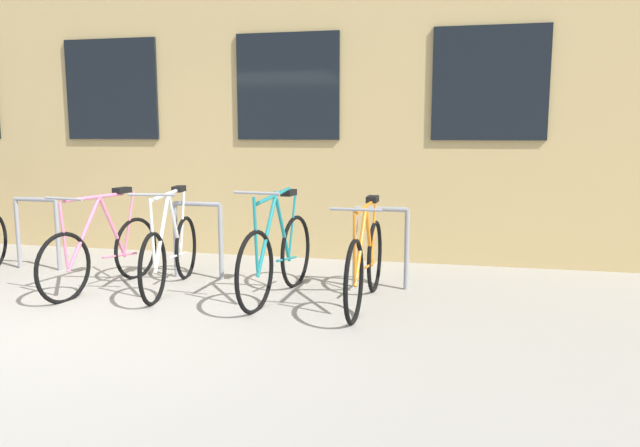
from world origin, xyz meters
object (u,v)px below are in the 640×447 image
at_px(bicycle_pink, 102,252).
at_px(bicycle_teal, 277,256).
at_px(bicycle_orange, 365,263).
at_px(bicycle_white, 171,252).

relative_size(bicycle_pink, bicycle_teal, 0.98).
bearing_deg(bicycle_orange, bicycle_teal, 176.86).
distance_m(bicycle_pink, bicycle_teal, 1.84).
xyz_separation_m(bicycle_pink, bicycle_teal, (1.84, 0.06, 0.03)).
bearing_deg(bicycle_orange, bicycle_pink, -179.70).
bearing_deg(bicycle_white, bicycle_pink, -169.44).
xyz_separation_m(bicycle_white, bicycle_orange, (2.01, -0.11, 0.01)).
xyz_separation_m(bicycle_white, bicycle_pink, (-0.69, -0.13, -0.01)).
height_order(bicycle_white, bicycle_orange, bicycle_white).
height_order(bicycle_pink, bicycle_teal, bicycle_teal).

